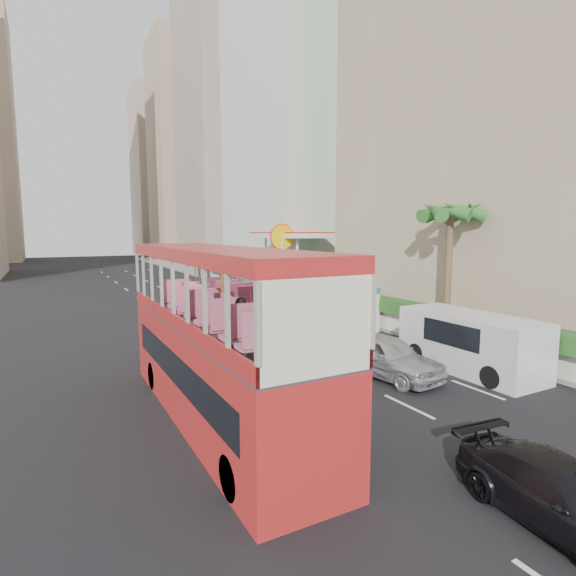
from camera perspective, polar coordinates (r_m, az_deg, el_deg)
ground_plane at (r=16.85m, az=11.27°, el=-12.07°), size 200.00×200.00×0.00m
double_decker_bus at (r=13.25m, az=-8.99°, el=-5.92°), size 2.50×11.00×5.06m
car_silver_lane_a at (r=19.18m, az=-2.39°, el=-9.55°), size 1.96×4.81×1.55m
car_silver_lane_b at (r=17.97m, az=12.12°, el=-10.86°), size 2.60×5.01×1.63m
car_black at (r=10.83m, az=31.30°, el=-24.50°), size 2.13×4.42×1.24m
van_asset at (r=32.71m, az=-7.45°, el=-2.62°), size 3.05×5.20×1.36m
minibus_near at (r=23.88m, az=0.15°, el=-2.67°), size 2.93×6.71×2.88m
minibus_far at (r=26.39m, az=5.67°, el=-2.21°), size 2.73×5.81×2.48m
panel_van_near at (r=19.37m, az=22.11°, el=-6.43°), size 2.30×5.69×2.27m
panel_van_far at (r=36.95m, az=-4.49°, el=0.04°), size 2.63×5.03×1.92m
sidewalk at (r=42.22m, az=-1.00°, el=-0.24°), size 6.00×120.00×0.18m
kerb_wall at (r=31.30m, az=3.71°, el=-1.75°), size 0.30×44.00×1.00m
hedge at (r=31.18m, az=3.72°, el=-0.21°), size 1.10×44.00×0.70m
palm_tree at (r=24.34m, az=19.66°, el=1.71°), size 0.36×0.36×6.40m
shell_station at (r=40.69m, az=1.54°, el=3.24°), size 6.50×8.00×5.50m
tower_stripe at (r=59.02m, az=3.27°, el=30.57°), size 16.00×18.00×58.00m
tower_mid at (r=78.13m, az=-6.72°, el=21.52°), size 16.00×16.00×50.00m
tower_far_a at (r=99.43m, az=-12.59°, el=16.50°), size 14.00×14.00×44.00m
tower_far_b at (r=120.22m, az=-15.52°, el=13.79°), size 14.00×14.00×40.00m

